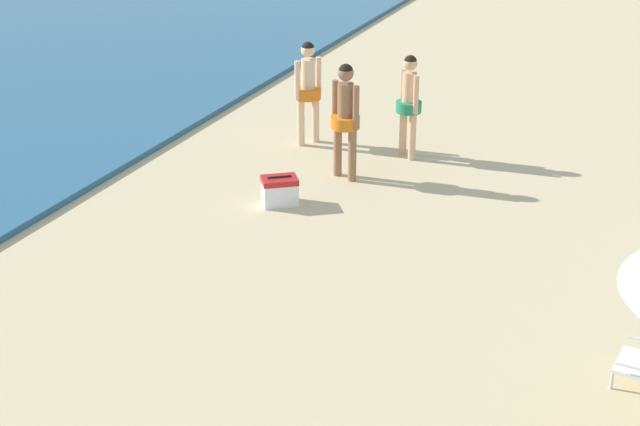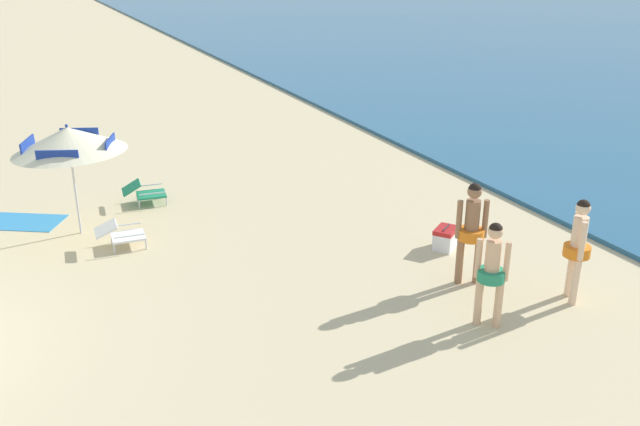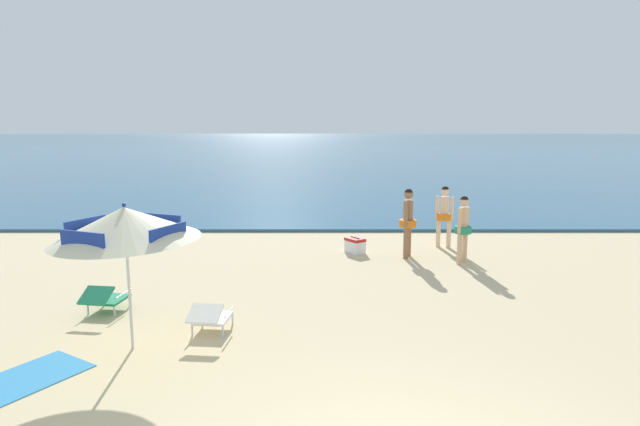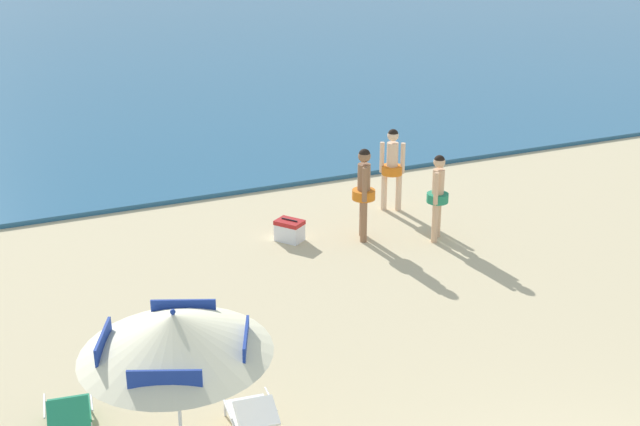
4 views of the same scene
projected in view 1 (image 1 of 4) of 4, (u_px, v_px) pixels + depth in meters
The scene contains 4 objects.
person_standing_near_shore at pixel (345, 113), 14.15m from camera, with size 0.43×0.49×1.76m.
person_standing_beside at pixel (308, 86), 15.57m from camera, with size 0.44×0.42×1.70m.
person_wading_in at pixel (409, 99), 15.01m from camera, with size 0.40×0.40×1.64m.
cooler_box at pixel (280, 191), 13.56m from camera, with size 0.57×0.61×0.43m.
Camera 1 is at (-11.13, 3.84, 5.40)m, focal length 54.36 mm.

